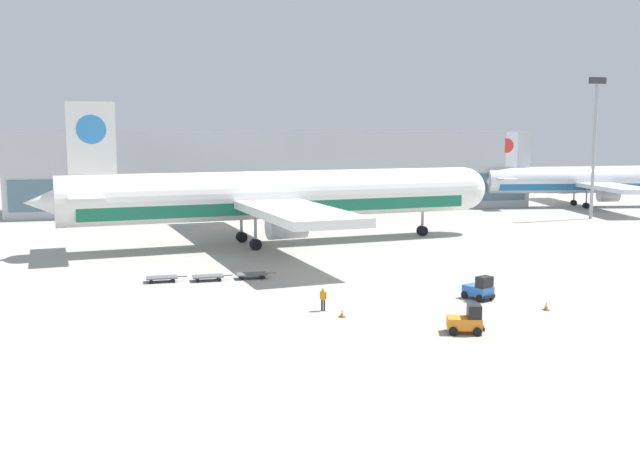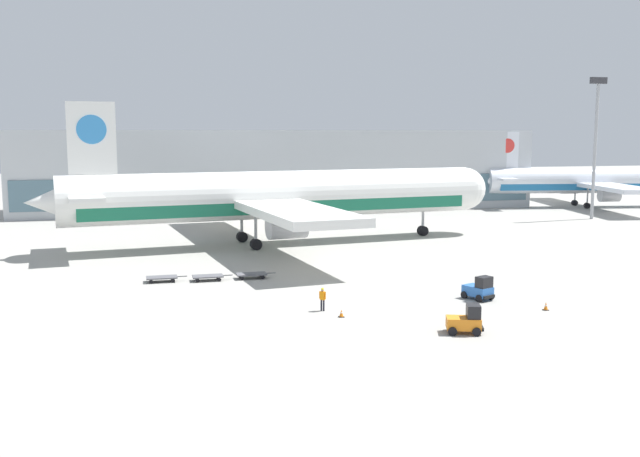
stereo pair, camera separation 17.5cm
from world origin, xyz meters
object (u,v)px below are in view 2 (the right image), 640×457
at_px(baggage_dolly_lead, 162,278).
at_px(traffic_cone_near, 341,313).
at_px(airplane_main, 275,197).
at_px(airplane_distant, 596,181).
at_px(baggage_dolly_third, 252,274).
at_px(ground_crew_near, 323,297).
at_px(baggage_tug_foreground, 479,289).
at_px(baggage_tug_mid, 466,321).
at_px(traffic_cone_far, 546,306).
at_px(baggage_dolly_second, 208,276).
at_px(light_mast, 596,137).

xyz_separation_m(baggage_dolly_lead, traffic_cone_near, (12.71, -16.08, -0.11)).
distance_m(airplane_main, airplane_distant, 71.54).
distance_m(baggage_dolly_third, ground_crew_near, 13.97).
bearing_deg(airplane_distant, ground_crew_near, -127.81).
height_order(airplane_main, airplane_distant, airplane_main).
distance_m(baggage_tug_foreground, baggage_dolly_lead, 28.53).
bearing_deg(baggage_tug_mid, ground_crew_near, 152.81).
bearing_deg(traffic_cone_far, airplane_distant, 52.97).
bearing_deg(baggage_tug_mid, airplane_distant, 68.83).
xyz_separation_m(airplane_main, baggage_dolly_lead, (-14.03, -19.47, -5.45)).
height_order(airplane_main, baggage_dolly_second, airplane_main).
height_order(baggage_tug_mid, traffic_cone_near, baggage_tug_mid).
distance_m(light_mast, traffic_cone_far, 65.21).
xyz_separation_m(baggage_tug_mid, baggage_dolly_third, (-11.63, 21.79, -0.49)).
bearing_deg(baggage_dolly_third, traffic_cone_far, -41.07).
height_order(airplane_distant, traffic_cone_near, airplane_distant).
distance_m(baggage_dolly_second, baggage_dolly_third, 4.09).
xyz_separation_m(light_mast, baggage_tug_foreground, (-42.22, -46.40, -12.00)).
xyz_separation_m(baggage_tug_foreground, baggage_dolly_third, (-16.97, 12.90, -0.49)).
height_order(baggage_tug_foreground, traffic_cone_near, baggage_tug_foreground).
height_order(ground_crew_near, traffic_cone_near, ground_crew_near).
distance_m(baggage_tug_mid, baggage_dolly_lead, 29.81).
distance_m(airplane_main, baggage_tug_mid, 42.39).
bearing_deg(baggage_dolly_lead, baggage_tug_mid, -48.81).
bearing_deg(light_mast, traffic_cone_near, -138.08).
relative_size(airplane_main, baggage_dolly_second, 15.62).
bearing_deg(ground_crew_near, baggage_dolly_lead, -9.42).
distance_m(airplane_distant, baggage_tug_foreground, 82.59).
xyz_separation_m(baggage_tug_foreground, baggage_dolly_second, (-21.06, 12.85, -0.49)).
distance_m(airplane_main, baggage_dolly_second, 22.92).
distance_m(light_mast, ground_crew_near, 73.79).
distance_m(baggage_tug_mid, ground_crew_near, 11.58).
relative_size(baggage_dolly_third, ground_crew_near, 2.04).
xyz_separation_m(baggage_dolly_lead, ground_crew_near, (11.79, -13.92, 0.69)).
bearing_deg(ground_crew_near, baggage_tug_mid, 174.59).
distance_m(baggage_tug_mid, baggage_dolly_second, 26.83).
bearing_deg(traffic_cone_near, baggage_tug_mid, -40.58).
height_order(light_mast, airplane_main, light_mast).
relative_size(airplane_main, baggage_tug_mid, 21.03).
distance_m(airplane_distant, baggage_dolly_third, 86.59).
xyz_separation_m(baggage_tug_foreground, baggage_dolly_lead, (-25.22, 13.33, -0.49)).
relative_size(light_mast, ground_crew_near, 12.17).
distance_m(baggage_dolly_lead, ground_crew_near, 18.26).
relative_size(baggage_tug_mid, baggage_dolly_second, 0.74).
xyz_separation_m(baggage_dolly_third, ground_crew_near, (3.55, -13.50, 0.69)).
bearing_deg(baggage_dolly_third, baggage_tug_foreground, -37.86).
xyz_separation_m(baggage_tug_mid, baggage_dolly_lead, (-19.87, 22.22, -0.49)).
xyz_separation_m(airplane_main, baggage_tug_foreground, (11.19, -32.80, -4.96)).
distance_m(airplane_main, baggage_dolly_lead, 24.61).
bearing_deg(ground_crew_near, baggage_tug_foreground, -137.14).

